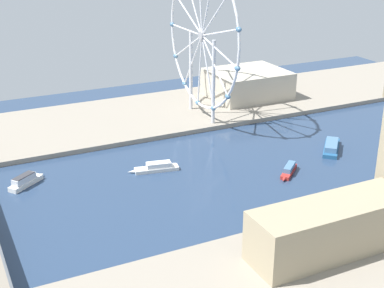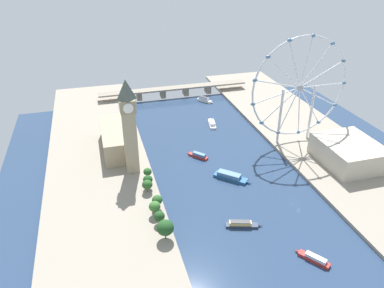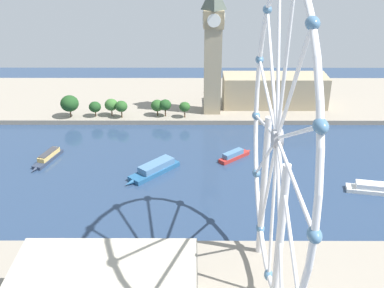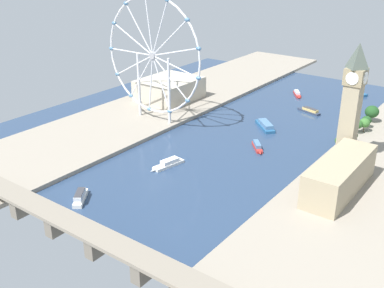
{
  "view_description": "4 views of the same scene",
  "coord_description": "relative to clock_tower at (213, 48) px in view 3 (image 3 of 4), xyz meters",
  "views": [
    {
      "loc": [
        -240.72,
        207.74,
        128.15
      ],
      "look_at": [
        20.25,
        80.83,
        11.99
      ],
      "focal_mm": 51.87,
      "sensor_mm": 36.0,
      "label": 1
    },
    {
      "loc": [
        -102.35,
        -249.65,
        178.69
      ],
      "look_at": [
        -16.88,
        54.4,
        6.48
      ],
      "focal_mm": 34.47,
      "sensor_mm": 36.0,
      "label": 2
    },
    {
      "loc": [
        214.61,
        16.12,
        118.43
      ],
      "look_at": [
        5.63,
        15.71,
        18.81
      ],
      "focal_mm": 43.88,
      "sensor_mm": 36.0,
      "label": 3
    },
    {
      "loc": [
        -167.96,
        327.66,
        142.29
      ],
      "look_at": [
        18.63,
        76.95,
        8.28
      ],
      "focal_mm": 43.29,
      "sensor_mm": 36.0,
      "label": 4
    }
  ],
  "objects": [
    {
      "name": "ground_plane",
      "position": [
        78.15,
        -28.8,
        -46.26
      ],
      "size": [
        384.71,
        384.71,
        0.0
      ],
      "primitive_type": "plane",
      "color": "navy"
    },
    {
      "name": "riverbank_left",
      "position": [
        -29.2,
        -28.8,
        -44.76
      ],
      "size": [
        90.0,
        520.0,
        3.0
      ],
      "primitive_type": "cube",
      "color": "gray",
      "rests_on": "ground_plane"
    },
    {
      "name": "clock_tower",
      "position": [
        0.0,
        0.0,
        0.0
      ],
      "size": [
        13.51,
        13.51,
        83.12
      ],
      "color": "tan",
      "rests_on": "riverbank_left"
    },
    {
      "name": "parliament_block",
      "position": [
        -11.96,
        43.09,
        -32.57
      ],
      "size": [
        22.0,
        70.19,
        21.37
      ],
      "primitive_type": "cube",
      "color": "tan",
      "rests_on": "riverbank_left"
    },
    {
      "name": "tree_row_embankment",
      "position": [
        8.9,
        -64.05,
        -35.26
      ],
      "size": [
        12.73,
        83.47,
        14.55
      ],
      "color": "#513823",
      "rests_on": "riverbank_left"
    },
    {
      "name": "ferris_wheel",
      "position": [
        163.73,
        12.91,
        11.63
      ],
      "size": [
        100.2,
        3.2,
        105.49
      ],
      "color": "silver",
      "rests_on": "riverbank_right"
    },
    {
      "name": "tour_boat_0",
      "position": [
        65.31,
        -91.79,
        -44.33
      ],
      "size": [
        26.83,
        11.64,
        4.6
      ],
      "rotation": [
        0.0,
        0.0,
        5.99
      ],
      "color": "#2D384C",
      "rests_on": "ground_plane"
    },
    {
      "name": "tour_boat_1",
      "position": [
        79.37,
        -32.49,
        -43.86
      ],
      "size": [
        28.85,
        27.21,
        5.64
      ],
      "rotation": [
        0.0,
        0.0,
        5.54
      ],
      "color": "#235684",
      "rests_on": "ground_plane"
    },
    {
      "name": "tour_boat_4",
      "position": [
        98.1,
        74.03,
        -44.32
      ],
      "size": [
        10.96,
        28.8,
        4.85
      ],
      "rotation": [
        0.0,
        0.0,
        1.38
      ],
      "color": "white",
      "rests_on": "ground_plane"
    },
    {
      "name": "tour_boat_5",
      "position": [
        62.91,
        10.22,
        -44.3
      ],
      "size": [
        17.69,
        19.54,
        4.7
      ],
      "rotation": [
        0.0,
        0.0,
        2.29
      ],
      "color": "#B22D28",
      "rests_on": "ground_plane"
    }
  ]
}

